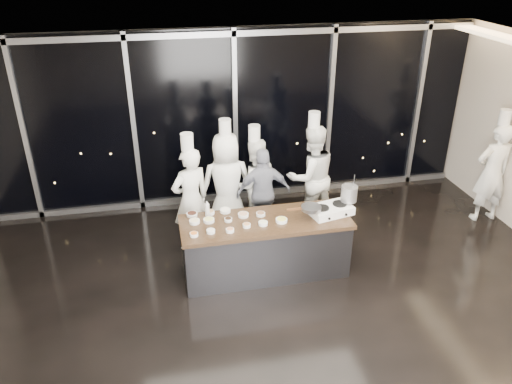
% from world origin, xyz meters
% --- Properties ---
extents(ground, '(9.00, 9.00, 0.00)m').
position_xyz_m(ground, '(0.00, 0.00, 0.00)').
color(ground, black).
rests_on(ground, ground).
extents(room_shell, '(9.02, 7.02, 3.21)m').
position_xyz_m(room_shell, '(0.18, 0.00, 2.25)').
color(room_shell, beige).
rests_on(room_shell, ground).
extents(window_wall, '(8.90, 0.11, 3.20)m').
position_xyz_m(window_wall, '(0.00, 3.43, 1.60)').
color(window_wall, black).
rests_on(window_wall, ground).
extents(demo_counter, '(2.46, 0.86, 0.90)m').
position_xyz_m(demo_counter, '(0.00, 0.90, 0.45)').
color(demo_counter, '#37373C').
rests_on(demo_counter, ground).
extents(stove, '(0.68, 0.50, 0.14)m').
position_xyz_m(stove, '(0.98, 0.89, 0.96)').
color(stove, white).
rests_on(stove, demo_counter).
extents(frying_pan, '(0.53, 0.35, 0.05)m').
position_xyz_m(frying_pan, '(0.65, 0.83, 1.06)').
color(frying_pan, slate).
rests_on(frying_pan, stove).
extents(stock_pot, '(0.29, 0.29, 0.24)m').
position_xyz_m(stock_pot, '(1.28, 0.98, 1.16)').
color(stock_pot, '#B3B2B5').
rests_on(stock_pot, stove).
extents(prep_bowls, '(1.41, 0.71, 0.05)m').
position_xyz_m(prep_bowls, '(-0.53, 0.99, 0.93)').
color(prep_bowls, white).
rests_on(prep_bowls, demo_counter).
extents(squeeze_bottle, '(0.07, 0.07, 0.25)m').
position_xyz_m(squeeze_bottle, '(-0.80, 1.21, 1.02)').
color(squeeze_bottle, silver).
rests_on(squeeze_bottle, demo_counter).
extents(chef_far_left, '(0.75, 0.64, 1.97)m').
position_xyz_m(chef_far_left, '(-0.99, 1.80, 0.89)').
color(chef_far_left, white).
rests_on(chef_far_left, ground).
extents(chef_left, '(0.90, 0.60, 2.03)m').
position_xyz_m(chef_left, '(-0.37, 2.17, 0.91)').
color(chef_left, white).
rests_on(chef_left, ground).
extents(chef_center, '(0.86, 0.71, 1.87)m').
position_xyz_m(chef_center, '(0.11, 2.24, 0.83)').
color(chef_center, white).
rests_on(chef_center, ground).
extents(guest, '(0.91, 0.38, 1.54)m').
position_xyz_m(guest, '(0.22, 2.00, 0.77)').
color(guest, '#151E3B').
rests_on(guest, ground).
extents(chef_right, '(0.99, 0.83, 2.05)m').
position_xyz_m(chef_right, '(1.08, 2.16, 0.92)').
color(chef_right, white).
rests_on(chef_right, ground).
extents(chef_side, '(0.67, 0.45, 2.03)m').
position_xyz_m(chef_side, '(4.20, 1.68, 0.92)').
color(chef_side, white).
rests_on(chef_side, ground).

